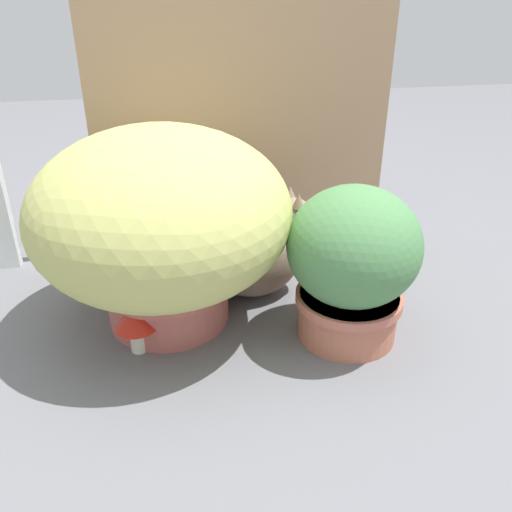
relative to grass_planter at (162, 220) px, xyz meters
name	(u,v)px	position (x,y,z in m)	size (l,w,h in m)	color
ground_plane	(253,333)	(0.21, -0.11, -0.29)	(6.00, 6.00, 0.00)	slate
cardboard_backdrop	(243,129)	(0.27, 0.41, 0.11)	(0.93, 0.03, 0.79)	tan
grass_planter	(162,220)	(0.00, 0.00, 0.00)	(0.65, 0.65, 0.52)	#B25C52
leafy_planter	(352,262)	(0.45, -0.15, -0.08)	(0.32, 0.32, 0.40)	#B76A50
cat	(262,255)	(0.27, 0.09, -0.17)	(0.39, 0.21, 0.32)	#88725C
mushroom_ornament_red	(136,320)	(-0.08, -0.13, -0.20)	(0.11, 0.11, 0.13)	#E6E7C4
mushroom_ornament_pink	(159,307)	(-0.02, -0.09, -0.20)	(0.10, 0.10, 0.13)	silver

